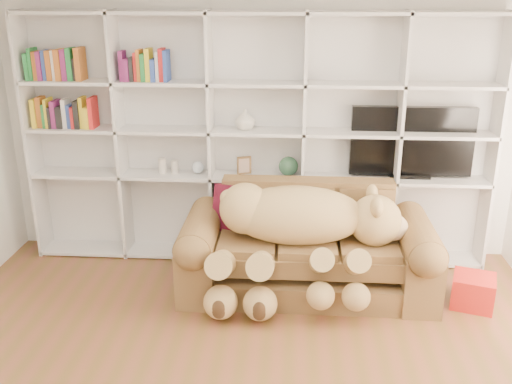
# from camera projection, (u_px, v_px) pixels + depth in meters

# --- Properties ---
(wall_back) EXTENTS (5.00, 0.02, 2.70)m
(wall_back) POSITION_uv_depth(u_px,v_px,m) (258.00, 121.00, 5.55)
(wall_back) COLOR white
(wall_back) RESTS_ON floor
(bookshelf) EXTENTS (4.43, 0.35, 2.40)m
(bookshelf) POSITION_uv_depth(u_px,v_px,m) (233.00, 129.00, 5.45)
(bookshelf) COLOR silver
(bookshelf) RESTS_ON floor
(sofa) EXTENTS (2.21, 0.95, 0.93)m
(sofa) POSITION_uv_depth(u_px,v_px,m) (307.00, 253.00, 5.08)
(sofa) COLOR brown
(sofa) RESTS_ON floor
(teddy_bear) EXTENTS (1.70, 0.92, 0.99)m
(teddy_bear) POSITION_uv_depth(u_px,v_px,m) (298.00, 230.00, 4.81)
(teddy_bear) COLOR tan
(teddy_bear) RESTS_ON sofa
(throw_pillow) EXTENTS (0.48, 0.37, 0.44)m
(throw_pillow) POSITION_uv_depth(u_px,v_px,m) (237.00, 210.00, 5.16)
(throw_pillow) COLOR #570F22
(throw_pillow) RESTS_ON sofa
(gift_box) EXTENTS (0.42, 0.41, 0.27)m
(gift_box) POSITION_uv_depth(u_px,v_px,m) (473.00, 291.00, 4.86)
(gift_box) COLOR red
(gift_box) RESTS_ON floor
(tv) EXTENTS (1.15, 0.18, 0.68)m
(tv) POSITION_uv_depth(u_px,v_px,m) (412.00, 143.00, 5.37)
(tv) COLOR black
(tv) RESTS_ON bookshelf
(picture_frame) EXTENTS (0.14, 0.07, 0.17)m
(picture_frame) POSITION_uv_depth(u_px,v_px,m) (244.00, 165.00, 5.51)
(picture_frame) COLOR brown
(picture_frame) RESTS_ON bookshelf
(green_vase) EXTENTS (0.19, 0.19, 0.19)m
(green_vase) POSITION_uv_depth(u_px,v_px,m) (288.00, 166.00, 5.48)
(green_vase) COLOR #2A5239
(green_vase) RESTS_ON bookshelf
(figurine_tall) EXTENTS (0.10, 0.10, 0.15)m
(figurine_tall) POSITION_uv_depth(u_px,v_px,m) (162.00, 166.00, 5.57)
(figurine_tall) COLOR beige
(figurine_tall) RESTS_ON bookshelf
(figurine_short) EXTENTS (0.08, 0.08, 0.13)m
(figurine_short) POSITION_uv_depth(u_px,v_px,m) (175.00, 167.00, 5.56)
(figurine_short) COLOR beige
(figurine_short) RESTS_ON bookshelf
(snow_globe) EXTENTS (0.12, 0.12, 0.12)m
(snow_globe) POSITION_uv_depth(u_px,v_px,m) (198.00, 167.00, 5.55)
(snow_globe) COLOR silver
(snow_globe) RESTS_ON bookshelf
(shelf_vase) EXTENTS (0.23, 0.23, 0.20)m
(shelf_vase) POSITION_uv_depth(u_px,v_px,m) (245.00, 119.00, 5.36)
(shelf_vase) COLOR beige
(shelf_vase) RESTS_ON bookshelf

